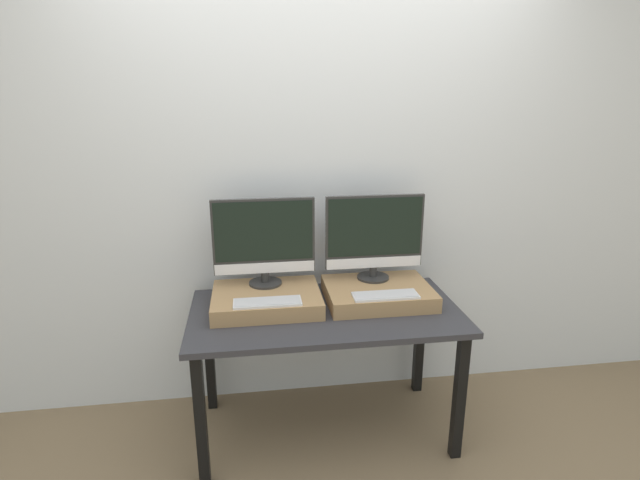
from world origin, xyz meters
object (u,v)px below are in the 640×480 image
Objects in this scene: monitor_left at (264,240)px; monitor_right at (374,235)px; keyboard_left at (267,302)px; keyboard_right at (385,295)px.

monitor_left is 1.00× the size of monitor_right.
monitor_left is 0.35m from keyboard_left.
monitor_right is 0.35m from keyboard_right.
keyboard_right is at bearing -23.46° from monitor_left.
keyboard_right is (0.00, -0.25, -0.24)m from monitor_right.
keyboard_left is at bearing 180.00° from keyboard_right.
monitor_left is 1.61× the size of keyboard_left.
monitor_right reaches higher than keyboard_left.
monitor_left is 0.68m from keyboard_right.
keyboard_left is 1.00× the size of keyboard_right.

